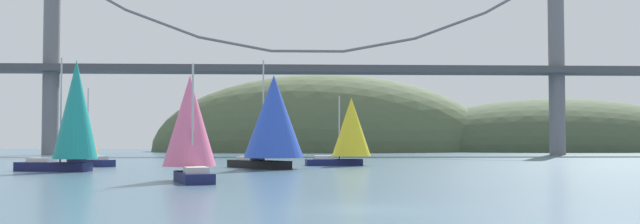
# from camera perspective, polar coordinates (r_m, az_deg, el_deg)

# --- Properties ---
(ground_plane) EXTENTS (360.00, 360.00, 0.00)m
(ground_plane) POSITION_cam_1_polar(r_m,az_deg,el_deg) (26.46, 3.62, -8.06)
(ground_plane) COLOR #426075
(headland_right) EXTENTS (77.49, 44.00, 24.81)m
(headland_right) POSITION_cam_1_polar(r_m,az_deg,el_deg) (172.97, 18.97, -3.07)
(headland_right) COLOR #425138
(headland_right) RESTS_ON ground_plane
(headland_center) EXTENTS (80.33, 44.00, 35.78)m
(headland_center) POSITION_cam_1_polar(r_m,az_deg,el_deg) (161.39, 0.43, -3.26)
(headland_center) COLOR #4C5B3D
(headland_center) RESTS_ON ground_plane
(suspension_bridge) EXTENTS (125.29, 6.00, 32.77)m
(suspension_bridge) POSITION_cam_1_polar(r_m,az_deg,el_deg) (121.90, -1.03, 3.79)
(suspension_bridge) COLOR slate
(suspension_bridge) RESTS_ON ground_plane
(sailboat_blue_spinnaker) EXTENTS (8.46, 9.61, 10.07)m
(sailboat_blue_spinnaker) POSITION_cam_1_polar(r_m,az_deg,el_deg) (63.00, -3.93, -0.58)
(sailboat_blue_spinnaker) COLOR black
(sailboat_blue_spinnaker) RESTS_ON ground_plane
(sailboat_pink_spinnaker) EXTENTS (4.34, 6.91, 7.50)m
(sailboat_pink_spinnaker) POSITION_cam_1_polar(r_m,az_deg,el_deg) (45.49, -10.69, -1.12)
(sailboat_pink_spinnaker) COLOR #191E4C
(sailboat_pink_spinnaker) RESTS_ON ground_plane
(sailboat_teal_sail) EXTENTS (7.53, 4.43, 9.60)m
(sailboat_teal_sail) POSITION_cam_1_polar(r_m,az_deg,el_deg) (61.48, -19.66, -0.11)
(sailboat_teal_sail) COLOR #191E4C
(sailboat_teal_sail) RESTS_ON ground_plane
(sailboat_yellow_sail) EXTENTS (7.05, 4.47, 7.19)m
(sailboat_yellow_sail) POSITION_cam_1_polar(r_m,az_deg,el_deg) (71.49, 2.49, -1.45)
(sailboat_yellow_sail) COLOR #191E4C
(sailboat_yellow_sail) RESTS_ON ground_plane
(sailboat_orange_sail) EXTENTS (6.78, 6.05, 7.87)m
(sailboat_orange_sail) POSITION_cam_1_polar(r_m,az_deg,el_deg) (74.00, -19.15, -1.16)
(sailboat_orange_sail) COLOR #191E4C
(sailboat_orange_sail) RESTS_ON ground_plane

